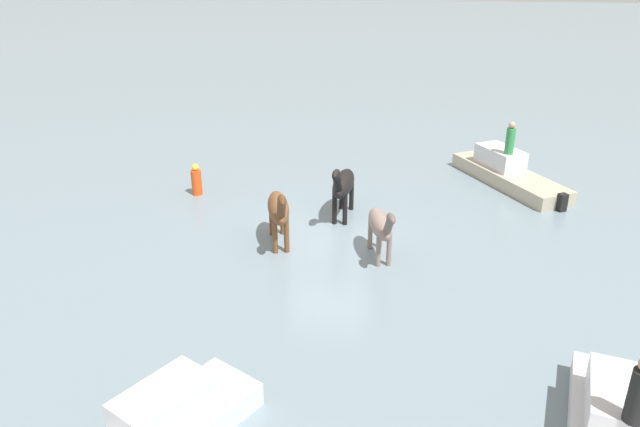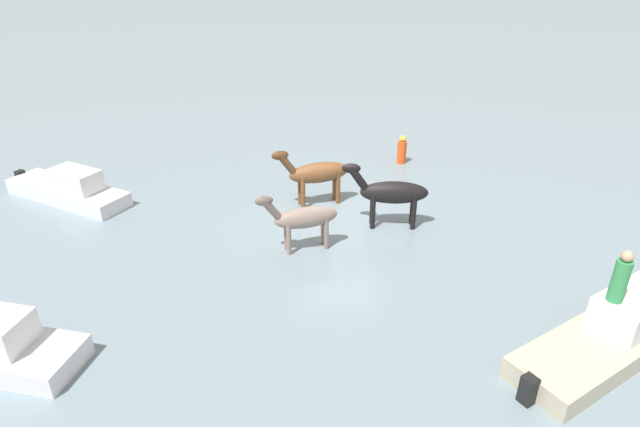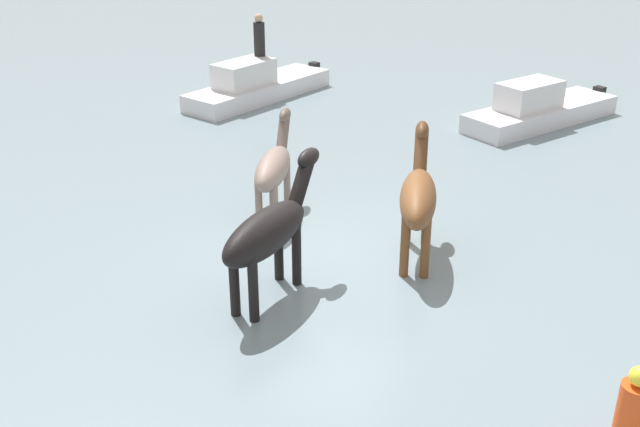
{
  "view_description": "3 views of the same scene",
  "coord_description": "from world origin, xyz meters",
  "px_view_note": "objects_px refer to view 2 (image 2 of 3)",
  "views": [
    {
      "loc": [
        16.42,
        2.63,
        8.03
      ],
      "look_at": [
        0.55,
        -0.13,
        1.01
      ],
      "focal_mm": 34.16,
      "sensor_mm": 36.0,
      "label": 1
    },
    {
      "loc": [
        0.59,
        14.66,
        7.76
      ],
      "look_at": [
        0.6,
        0.89,
        0.75
      ],
      "focal_mm": 29.44,
      "sensor_mm": 36.0,
      "label": 2
    },
    {
      "loc": [
        -10.25,
        -4.99,
        6.1
      ],
      "look_at": [
        -0.56,
        -0.12,
        1.09
      ],
      "focal_mm": 41.99,
      "sensor_mm": 36.0,
      "label": 3
    }
  ],
  "objects_px": {
    "person_spotter_bow": "(621,278)",
    "buoy_channel_marker": "(402,151)",
    "boat_dinghy_port": "(69,191)",
    "horse_mid_herd": "(316,173)",
    "horse_rear_stallion": "(303,218)",
    "horse_chestnut_trailing": "(391,193)",
    "boat_tender_starboard": "(615,336)"
  },
  "relations": [
    {
      "from": "horse_rear_stallion",
      "to": "horse_chestnut_trailing",
      "type": "distance_m",
      "value": 2.98
    },
    {
      "from": "boat_tender_starboard",
      "to": "buoy_channel_marker",
      "type": "bearing_deg",
      "value": 73.16
    },
    {
      "from": "boat_dinghy_port",
      "to": "buoy_channel_marker",
      "type": "bearing_deg",
      "value": 44.09
    },
    {
      "from": "horse_mid_herd",
      "to": "person_spotter_bow",
      "type": "bearing_deg",
      "value": 112.95
    },
    {
      "from": "horse_mid_herd",
      "to": "boat_dinghy_port",
      "type": "height_order",
      "value": "horse_mid_herd"
    },
    {
      "from": "horse_chestnut_trailing",
      "to": "boat_dinghy_port",
      "type": "height_order",
      "value": "horse_chestnut_trailing"
    },
    {
      "from": "horse_rear_stallion",
      "to": "horse_chestnut_trailing",
      "type": "bearing_deg",
      "value": -168.59
    },
    {
      "from": "horse_rear_stallion",
      "to": "buoy_channel_marker",
      "type": "xyz_separation_m",
      "value": [
        -3.74,
        -6.79,
        -0.5
      ]
    },
    {
      "from": "boat_tender_starboard",
      "to": "boat_dinghy_port",
      "type": "xyz_separation_m",
      "value": [
        14.9,
        -7.48,
        -0.01
      ]
    },
    {
      "from": "horse_chestnut_trailing",
      "to": "person_spotter_bow",
      "type": "distance_m",
      "value": 6.82
    },
    {
      "from": "horse_mid_herd",
      "to": "buoy_channel_marker",
      "type": "xyz_separation_m",
      "value": [
        -3.39,
        -3.81,
        -0.61
      ]
    },
    {
      "from": "horse_chestnut_trailing",
      "to": "boat_dinghy_port",
      "type": "relative_size",
      "value": 0.56
    },
    {
      "from": "boat_dinghy_port",
      "to": "person_spotter_bow",
      "type": "distance_m",
      "value": 16.52
    },
    {
      "from": "boat_tender_starboard",
      "to": "buoy_channel_marker",
      "type": "xyz_separation_m",
      "value": [
        3.05,
        -10.97,
        0.19
      ]
    },
    {
      "from": "horse_rear_stallion",
      "to": "horse_chestnut_trailing",
      "type": "height_order",
      "value": "horse_chestnut_trailing"
    },
    {
      "from": "horse_chestnut_trailing",
      "to": "person_spotter_bow",
      "type": "relative_size",
      "value": 2.23
    },
    {
      "from": "horse_mid_herd",
      "to": "boat_dinghy_port",
      "type": "relative_size",
      "value": 0.55
    },
    {
      "from": "person_spotter_bow",
      "to": "buoy_channel_marker",
      "type": "relative_size",
      "value": 1.04
    },
    {
      "from": "boat_dinghy_port",
      "to": "horse_mid_herd",
      "type": "bearing_deg",
      "value": 25.51
    },
    {
      "from": "person_spotter_bow",
      "to": "buoy_channel_marker",
      "type": "height_order",
      "value": "person_spotter_bow"
    },
    {
      "from": "horse_mid_herd",
      "to": "boat_dinghy_port",
      "type": "distance_m",
      "value": 8.5
    },
    {
      "from": "horse_chestnut_trailing",
      "to": "boat_dinghy_port",
      "type": "distance_m",
      "value": 10.92
    },
    {
      "from": "horse_chestnut_trailing",
      "to": "boat_tender_starboard",
      "type": "height_order",
      "value": "horse_chestnut_trailing"
    },
    {
      "from": "boat_dinghy_port",
      "to": "person_spotter_bow",
      "type": "relative_size",
      "value": 4.01
    },
    {
      "from": "buoy_channel_marker",
      "to": "person_spotter_bow",
      "type": "bearing_deg",
      "value": 104.69
    },
    {
      "from": "boat_dinghy_port",
      "to": "buoy_channel_marker",
      "type": "distance_m",
      "value": 12.35
    },
    {
      "from": "horse_rear_stallion",
      "to": "buoy_channel_marker",
      "type": "height_order",
      "value": "horse_rear_stallion"
    },
    {
      "from": "boat_tender_starboard",
      "to": "person_spotter_bow",
      "type": "distance_m",
      "value": 1.45
    },
    {
      "from": "horse_mid_herd",
      "to": "horse_chestnut_trailing",
      "type": "relative_size",
      "value": 0.98
    },
    {
      "from": "boat_tender_starboard",
      "to": "buoy_channel_marker",
      "type": "distance_m",
      "value": 11.39
    },
    {
      "from": "boat_tender_starboard",
      "to": "horse_mid_herd",
      "type": "bearing_deg",
      "value": 99.6
    },
    {
      "from": "person_spotter_bow",
      "to": "buoy_channel_marker",
      "type": "bearing_deg",
      "value": -75.31
    }
  ]
}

